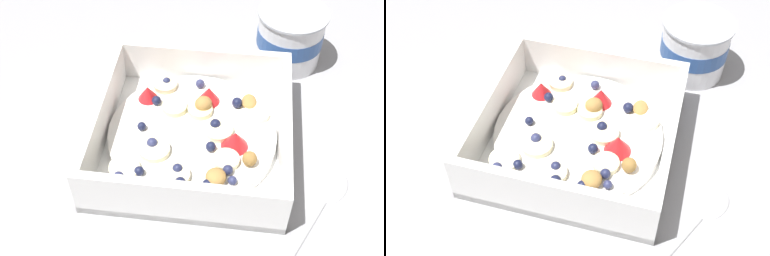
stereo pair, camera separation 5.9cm
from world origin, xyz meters
TOP-DOWN VIEW (x-y plane):
  - ground_plane at (0.00, 0.00)m, footprint 2.40×2.40m
  - fruit_bowl at (0.01, 0.01)m, footprint 0.22×0.22m
  - spoon at (0.16, -0.06)m, footprint 0.10×0.16m
  - yogurt_cup at (0.12, 0.19)m, footprint 0.09×0.09m

SIDE VIEW (x-z plane):
  - ground_plane at x=0.00m, z-range 0.00..0.00m
  - spoon at x=0.16m, z-range 0.00..0.01m
  - fruit_bowl at x=0.01m, z-range -0.01..0.05m
  - yogurt_cup at x=0.12m, z-range 0.00..0.08m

